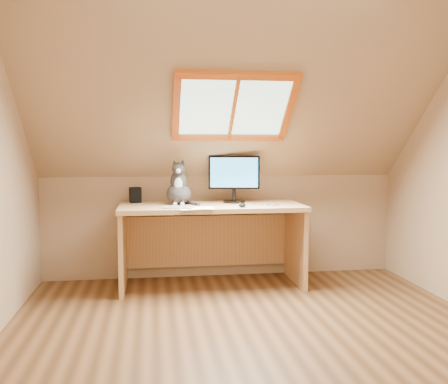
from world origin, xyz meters
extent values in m
plane|color=brown|center=(0.00, 0.00, 0.00)|extent=(3.50, 3.50, 0.00)
cube|color=tan|center=(0.00, -1.75, 1.20)|extent=(3.50, 0.02, 2.40)
cube|color=tan|center=(0.00, 1.75, 0.50)|extent=(3.50, 0.02, 1.00)
cube|color=tan|center=(0.00, 0.97, 1.70)|extent=(3.50, 1.56, 1.41)
cube|color=#B2E0CC|center=(0.00, 1.05, 1.63)|extent=(0.90, 0.53, 0.48)
cube|color=#C85F12|center=(0.00, 1.05, 1.63)|extent=(1.02, 0.64, 0.59)
cube|color=#E0AF6A|center=(-0.15, 1.38, 0.74)|extent=(1.67, 0.73, 0.04)
cube|color=#E0AF6A|center=(-0.96, 1.38, 0.36)|extent=(0.04, 0.66, 0.72)
cube|color=#E0AF6A|center=(0.66, 1.38, 0.36)|extent=(0.04, 0.66, 0.72)
cube|color=#E0AF6A|center=(-0.15, 1.72, 0.36)|extent=(1.57, 0.03, 0.50)
cylinder|color=black|center=(0.08, 1.49, 0.77)|extent=(0.20, 0.20, 0.02)
cylinder|color=black|center=(0.08, 1.49, 0.84)|extent=(0.03, 0.03, 0.11)
cube|color=black|center=(0.08, 1.49, 1.05)|extent=(0.48, 0.12, 0.32)
cube|color=blue|center=(0.08, 1.47, 1.05)|extent=(0.44, 0.09, 0.28)
ellipsoid|color=#3B3734|center=(-0.44, 1.43, 0.86)|extent=(0.25, 0.29, 0.20)
ellipsoid|color=#3B3734|center=(-0.45, 1.42, 0.98)|extent=(0.16, 0.16, 0.21)
ellipsoid|color=silver|center=(-0.45, 1.35, 0.95)|extent=(0.08, 0.05, 0.12)
ellipsoid|color=#3B3734|center=(-0.45, 1.37, 1.10)|extent=(0.13, 0.11, 0.11)
sphere|color=silver|center=(-0.45, 1.32, 1.08)|extent=(0.04, 0.04, 0.04)
cone|color=#3B3734|center=(-0.49, 1.39, 1.15)|extent=(0.06, 0.06, 0.07)
cone|color=#3B3734|center=(-0.41, 1.39, 1.15)|extent=(0.06, 0.06, 0.07)
cube|color=black|center=(-0.85, 1.63, 0.84)|extent=(0.12, 0.12, 0.15)
cube|color=#B2B2B7|center=(-0.46, 1.16, 0.77)|extent=(0.30, 0.24, 0.01)
ellipsoid|color=black|center=(0.09, 1.13, 0.78)|extent=(0.09, 0.13, 0.04)
cube|color=white|center=(-0.25, 1.12, 0.76)|extent=(0.33, 0.27, 0.00)
cube|color=white|center=(-0.25, 1.12, 0.77)|extent=(0.32, 0.24, 0.00)
camera|label=1|loc=(-0.68, -3.14, 1.29)|focal=40.00mm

